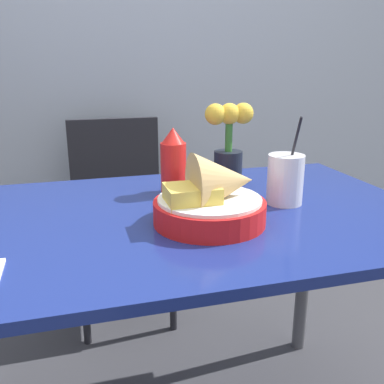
% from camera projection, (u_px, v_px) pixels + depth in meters
% --- Properties ---
extents(wall_window, '(7.00, 0.06, 2.60)m').
position_uv_depth(wall_window, '(118.00, 16.00, 1.95)').
color(wall_window, '#9EA8B7').
rests_on(wall_window, ground_plane).
extents(dining_table, '(1.26, 0.78, 0.74)m').
position_uv_depth(dining_table, '(180.00, 249.00, 1.10)').
color(dining_table, navy).
rests_on(dining_table, ground_plane).
extents(chair_far_window, '(0.40, 0.40, 0.86)m').
position_uv_depth(chair_far_window, '(119.00, 199.00, 1.90)').
color(chair_far_window, black).
rests_on(chair_far_window, ground_plane).
extents(food_basket, '(0.26, 0.26, 0.17)m').
position_uv_depth(food_basket, '(214.00, 198.00, 0.99)').
color(food_basket, red).
rests_on(food_basket, dining_table).
extents(ketchup_bottle, '(0.07, 0.07, 0.19)m').
position_uv_depth(ketchup_bottle, '(173.00, 163.00, 1.19)').
color(ketchup_bottle, red).
rests_on(ketchup_bottle, dining_table).
extents(drink_cup, '(0.09, 0.09, 0.23)m').
position_uv_depth(drink_cup, '(285.00, 181.00, 1.12)').
color(drink_cup, silver).
rests_on(drink_cup, dining_table).
extents(flower_vase, '(0.15, 0.08, 0.25)m').
position_uv_depth(flower_vase, '(229.00, 143.00, 1.25)').
color(flower_vase, black).
rests_on(flower_vase, dining_table).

